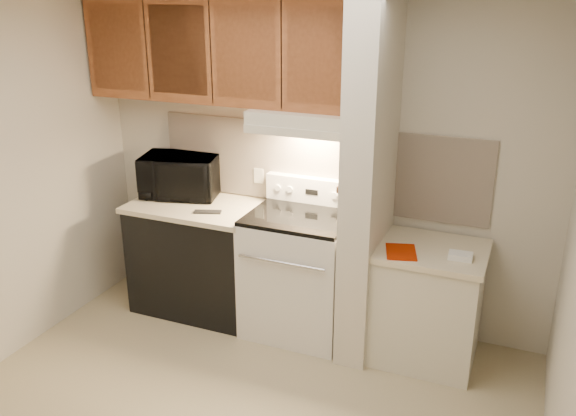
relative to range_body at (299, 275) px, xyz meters
The scene contains 46 objects.
wall_back 0.86m from the range_body, 90.00° to the left, with size 3.60×0.02×2.50m, color beige.
backsplash 0.84m from the range_body, 90.00° to the left, with size 2.60×0.02×0.63m, color #FFE5CC.
range_body is the anchor object (origin of this frame).
oven_window 0.32m from the range_body, 90.00° to the right, with size 0.50×0.01×0.30m, color black.
oven_handle 0.44m from the range_body, 90.00° to the right, with size 0.02×0.02×0.65m, color silver.
cooktop 0.48m from the range_body, ahead, with size 0.74×0.64×0.03m, color black.
range_backguard 0.66m from the range_body, 90.00° to the left, with size 0.76×0.08×0.20m, color silver.
range_display 0.64m from the range_body, 90.00° to the left, with size 0.10×0.01×0.04m, color black.
range_knob_left_outer 0.70m from the range_body, 139.40° to the left, with size 0.05×0.05×0.02m, color silver.
range_knob_left_inner 0.66m from the range_body, 126.87° to the left, with size 0.05×0.05×0.02m, color silver.
range_knob_right_inner 0.66m from the range_body, 53.13° to the left, with size 0.05×0.05×0.02m, color silver.
range_knob_right_outer 0.70m from the range_body, 40.60° to the left, with size 0.05×0.05×0.02m, color silver.
dishwasher_front 0.88m from the range_body, behind, with size 1.00×0.63×0.87m, color black.
left_countertop 0.98m from the range_body, behind, with size 1.04×0.67×0.04m, color beige.
spoon_rest 0.84m from the range_body, 169.49° to the right, with size 0.20×0.07×0.01m, color black.
teal_jar 1.35m from the range_body, 169.41° to the left, with size 0.09×0.09×0.10m, color #2D685D.
outlet 0.86m from the range_body, 146.31° to the left, with size 0.08×0.01×0.12m, color beige.
microwave 1.27m from the range_body, behind, with size 0.61×0.41×0.34m, color black.
partition_pillar 0.94m from the range_body, ahead, with size 0.22×0.70×2.50m, color beige.
pillar_trim 0.93m from the range_body, ahead, with size 0.01×0.70×0.04m, color brown.
knife_strip 0.95m from the range_body, ahead, with size 0.02×0.42×0.04m, color black.
knife_blade_a 0.88m from the range_body, 30.89° to the right, with size 0.01×0.04×0.16m, color silver.
knife_handle_a 1.01m from the range_body, 30.71° to the right, with size 0.02×0.02×0.10m, color black.
knife_blade_b 0.85m from the range_body, 18.41° to the right, with size 0.01×0.04×0.18m, color silver.
knife_handle_b 0.99m from the range_body, 18.11° to the right, with size 0.02×0.02×0.10m, color black.
knife_blade_c 0.83m from the range_body, ahead, with size 0.01×0.04×0.20m, color silver.
knife_handle_c 0.99m from the range_body, ahead, with size 0.02×0.02×0.10m, color black.
knife_blade_d 0.85m from the range_body, ahead, with size 0.01×0.04×0.16m, color silver.
knife_handle_d 0.99m from the range_body, ahead, with size 0.02×0.02×0.10m, color black.
knife_blade_e 0.84m from the range_body, 13.65° to the left, with size 0.01×0.04×0.18m, color silver.
knife_handle_e 0.99m from the range_body, 14.02° to the left, with size 0.02×0.02×0.10m, color black.
oven_mitt 0.84m from the range_body, 23.58° to the left, with size 0.03×0.09×0.22m, color slate.
right_cab_base 0.97m from the range_body, ahead, with size 0.70×0.60×0.81m, color beige.
right_countertop 1.04m from the range_body, ahead, with size 0.74×0.64×0.04m, color beige.
red_folder 0.90m from the range_body, 11.10° to the right, with size 0.20×0.27×0.01m, color #9C1D00.
white_box 1.24m from the range_body, ahead, with size 0.15×0.10×0.04m, color white.
range_hood 1.17m from the range_body, 90.00° to the left, with size 0.78×0.44×0.15m, color beige.
hood_lip 1.12m from the range_body, 90.00° to the right, with size 0.78×0.04×0.06m, color beige.
upper_cabinets 1.77m from the range_body, 166.16° to the left, with size 2.18×0.33×0.77m, color brown.
cab_door_a 2.22m from the range_body, behind, with size 0.46×0.01×0.63m, color brown.
cab_gap_a 2.04m from the range_body, behind, with size 0.01×0.01×0.73m, color black.
cab_door_b 1.89m from the range_body, behind, with size 0.46×0.01×0.63m, color brown.
cab_gap_b 1.77m from the range_body, behind, with size 0.01×0.01×0.73m, color black.
cab_door_c 1.68m from the range_body, behind, with size 0.46×0.01×0.63m, color brown.
cab_gap_c 1.63m from the range_body, behind, with size 0.01×0.01×0.73m, color black.
cab_door_d 1.63m from the range_body, ahead, with size 0.46×0.01×0.63m, color brown.
Camera 1 is at (1.52, -2.72, 2.53)m, focal length 38.00 mm.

